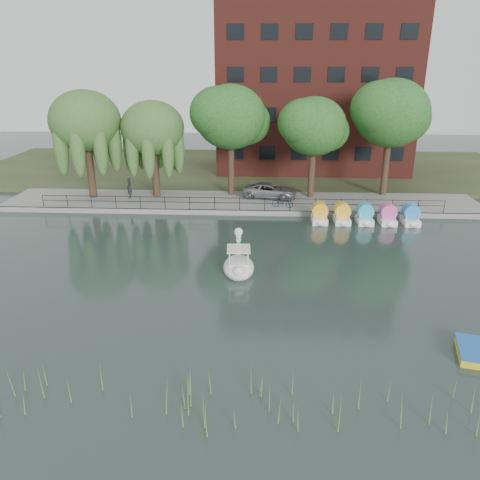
# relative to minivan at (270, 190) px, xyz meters

# --- Properties ---
(ground_plane) EXTENTS (120.00, 120.00, 0.00)m
(ground_plane) POSITION_rel_minivan_xyz_m (-2.44, -16.91, -1.13)
(ground_plane) COLOR #354745
(promenade) EXTENTS (40.00, 6.00, 0.40)m
(promenade) POSITION_rel_minivan_xyz_m (-2.44, -0.91, -0.93)
(promenade) COLOR gray
(promenade) RESTS_ON ground_plane
(kerb) EXTENTS (40.00, 0.25, 0.40)m
(kerb) POSITION_rel_minivan_xyz_m (-2.44, -3.86, -0.93)
(kerb) COLOR gray
(kerb) RESTS_ON ground_plane
(land_strip) EXTENTS (60.00, 22.00, 0.36)m
(land_strip) POSITION_rel_minivan_xyz_m (-2.44, 13.09, -0.95)
(land_strip) COLOR #47512D
(land_strip) RESTS_ON ground_plane
(railing) EXTENTS (32.00, 0.05, 1.00)m
(railing) POSITION_rel_minivan_xyz_m (-2.44, -3.66, 0.01)
(railing) COLOR black
(railing) RESTS_ON promenade
(apartment_building) EXTENTS (20.00, 10.07, 18.00)m
(apartment_building) POSITION_rel_minivan_xyz_m (4.56, 13.06, 8.23)
(apartment_building) COLOR #4C1E16
(apartment_building) RESTS_ON land_strip
(willow_left) EXTENTS (5.88, 5.88, 9.01)m
(willow_left) POSITION_rel_minivan_xyz_m (-15.44, -0.41, 5.74)
(willow_left) COLOR #473323
(willow_left) RESTS_ON promenade
(willow_mid) EXTENTS (5.32, 5.32, 8.15)m
(willow_mid) POSITION_rel_minivan_xyz_m (-9.94, 0.09, 5.12)
(willow_mid) COLOR #473323
(willow_mid) RESTS_ON promenade
(broadleaf_center) EXTENTS (6.00, 6.00, 9.25)m
(broadleaf_center) POSITION_rel_minivan_xyz_m (-3.44, 1.09, 5.93)
(broadleaf_center) COLOR #473323
(broadleaf_center) RESTS_ON promenade
(broadleaf_right) EXTENTS (5.40, 5.40, 8.32)m
(broadleaf_right) POSITION_rel_minivan_xyz_m (3.56, 0.59, 5.25)
(broadleaf_right) COLOR #473323
(broadleaf_right) RESTS_ON promenade
(broadleaf_far) EXTENTS (6.30, 6.30, 9.71)m
(broadleaf_far) POSITION_rel_minivan_xyz_m (10.06, 1.59, 6.27)
(broadleaf_far) COLOR #473323
(broadleaf_far) RESTS_ON promenade
(minivan) EXTENTS (3.25, 5.59, 1.46)m
(minivan) POSITION_rel_minivan_xyz_m (0.00, 0.00, 0.00)
(minivan) COLOR gray
(minivan) RESTS_ON promenade
(bicycle) EXTENTS (0.91, 1.80, 1.00)m
(bicycle) POSITION_rel_minivan_xyz_m (1.00, -2.87, -0.23)
(bicycle) COLOR gray
(bicycle) RESTS_ON promenade
(pedestrian) EXTENTS (0.76, 0.86, 1.98)m
(pedestrian) POSITION_rel_minivan_xyz_m (-12.15, -0.62, 0.26)
(pedestrian) COLOR black
(pedestrian) RESTS_ON promenade
(swan_boat) EXTENTS (1.96, 2.99, 2.41)m
(swan_boat) POSITION_rel_minivan_xyz_m (-1.92, -14.73, -0.61)
(swan_boat) COLOR white
(swan_boat) RESTS_ON ground_plane
(pedal_boat_row) EXTENTS (7.95, 1.70, 1.40)m
(pedal_boat_row) POSITION_rel_minivan_xyz_m (7.11, -5.34, -0.52)
(pedal_boat_row) COLOR white
(pedal_boat_row) RESTS_ON ground_plane
(yellow_rowboat) EXTENTS (1.56, 2.30, 0.39)m
(yellow_rowboat) POSITION_rel_minivan_xyz_m (8.14, -22.50, -0.93)
(yellow_rowboat) COLOR yellow
(yellow_rowboat) RESTS_ON ground_plane
(reed_bank) EXTENTS (24.00, 2.40, 1.20)m
(reed_bank) POSITION_rel_minivan_xyz_m (-0.44, -26.41, -0.53)
(reed_bank) COLOR #669938
(reed_bank) RESTS_ON ground_plane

